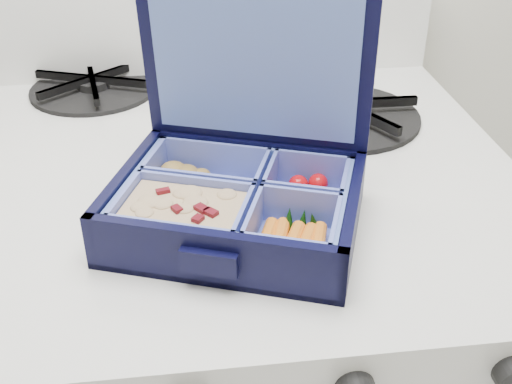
{
  "coord_description": "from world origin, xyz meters",
  "views": [
    {
      "loc": [
        0.37,
        1.08,
        1.22
      ],
      "look_at": [
        0.43,
        1.56,
        0.92
      ],
      "focal_mm": 45.0,
      "sensor_mm": 36.0,
      "label": 1
    }
  ],
  "objects": [
    {
      "name": "bento_box",
      "position": [
        0.42,
        1.55,
        0.91
      ],
      "size": [
        0.25,
        0.23,
        0.05
      ],
      "primitive_type": null,
      "rotation": [
        0.0,
        0.0,
        -0.35
      ],
      "color": "black",
      "rests_on": "stove"
    },
    {
      "name": "burner_grate",
      "position": [
        0.56,
        1.77,
        0.9
      ],
      "size": [
        0.19,
        0.19,
        0.03
      ],
      "primitive_type": "cylinder",
      "rotation": [
        0.0,
        0.0,
        -0.0
      ],
      "color": "black",
      "rests_on": "stove"
    },
    {
      "name": "fork",
      "position": [
        0.5,
        1.69,
        0.89
      ],
      "size": [
        0.14,
        0.13,
        0.01
      ],
      "primitive_type": null,
      "rotation": [
        0.0,
        0.0,
        -0.84
      ],
      "color": "beige",
      "rests_on": "stove"
    },
    {
      "name": "burner_grate_rear",
      "position": [
        0.26,
        1.89,
        0.9
      ],
      "size": [
        0.21,
        0.21,
        0.02
      ],
      "primitive_type": "cylinder",
      "rotation": [
        0.0,
        0.0,
        -0.36
      ],
      "color": "black",
      "rests_on": "stove"
    }
  ]
}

